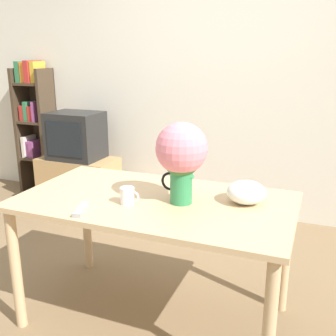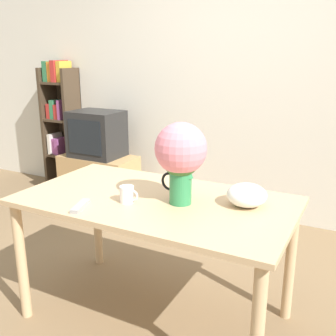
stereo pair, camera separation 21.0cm
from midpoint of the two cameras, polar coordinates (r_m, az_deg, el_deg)
name	(u,v)px [view 1 (the left image)]	position (r m, az deg, el deg)	size (l,w,h in m)	color
ground_plane	(140,312)	(2.60, -6.51, -20.12)	(12.00, 12.00, 0.00)	#7F6647
wall_back	(221,80)	(3.79, 6.08, 12.55)	(8.00, 0.05, 2.60)	silver
table	(155,215)	(2.22, -4.70, -6.90)	(1.52, 0.84, 0.76)	tan
flower_vase	(182,154)	(2.05, -0.91, 2.02)	(0.28, 0.28, 0.44)	#2D844C
coffee_mug	(128,196)	(2.12, -8.73, -4.07)	(0.11, 0.08, 0.09)	white
white_bowl	(246,192)	(2.13, 8.54, -3.54)	(0.21, 0.21, 0.12)	white
remote_control	(81,209)	(2.08, -15.35, -5.86)	(0.09, 0.18, 0.02)	#999999
tv_stand	(79,183)	(4.17, -14.20, -2.11)	(0.79, 0.41, 0.52)	tan
tv_set	(76,136)	(4.04, -14.69, 4.55)	(0.50, 0.40, 0.47)	black
bookshelf	(35,120)	(4.73, -19.92, 6.60)	(0.39, 0.28, 1.47)	#423323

